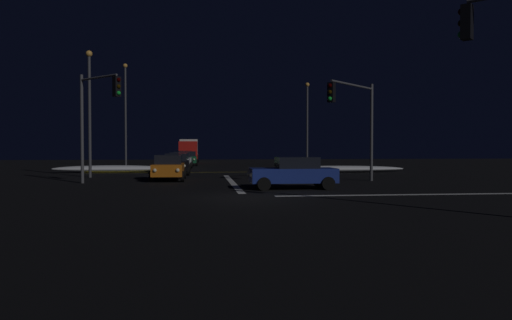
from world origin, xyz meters
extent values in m
cube|color=black|center=(0.00, 0.00, -0.05)|extent=(120.00, 120.00, 0.10)
cube|color=white|center=(0.00, 8.11, 0.00)|extent=(0.35, 13.88, 0.01)
cube|color=yellow|center=(0.00, 19.71, 0.00)|extent=(22.00, 0.15, 0.01)
cube|color=white|center=(8.21, 0.00, 0.00)|extent=(13.88, 0.40, 0.01)
ellipsoid|color=white|center=(-8.91, 20.28, 0.29)|extent=(9.55, 1.50, 0.57)
ellipsoid|color=white|center=(8.91, 18.42, 0.27)|extent=(11.77, 1.50, 0.54)
cube|color=#C66014|center=(-3.79, 10.38, 0.67)|extent=(1.80, 4.20, 0.70)
cube|color=black|center=(-3.79, 10.58, 1.29)|extent=(1.60, 2.00, 0.55)
cylinder|color=black|center=(-2.89, 8.83, 0.32)|extent=(0.22, 0.64, 0.64)
cylinder|color=black|center=(-4.69, 8.83, 0.32)|extent=(0.22, 0.64, 0.64)
cylinder|color=black|center=(-2.89, 11.93, 0.32)|extent=(0.22, 0.64, 0.64)
cylinder|color=black|center=(-4.69, 11.93, 0.32)|extent=(0.22, 0.64, 0.64)
sphere|color=#F9EFC6|center=(-3.14, 8.26, 0.72)|extent=(0.22, 0.22, 0.22)
sphere|color=#F9EFC6|center=(-4.44, 8.26, 0.72)|extent=(0.22, 0.22, 0.22)
cube|color=black|center=(-3.63, 16.84, 0.67)|extent=(1.80, 4.20, 0.70)
cube|color=black|center=(-3.63, 17.04, 1.29)|extent=(1.60, 2.00, 0.55)
cylinder|color=black|center=(-2.73, 15.29, 0.32)|extent=(0.22, 0.64, 0.64)
cylinder|color=black|center=(-4.53, 15.29, 0.32)|extent=(0.22, 0.64, 0.64)
cylinder|color=black|center=(-2.73, 18.39, 0.32)|extent=(0.22, 0.64, 0.64)
cylinder|color=black|center=(-4.53, 18.39, 0.32)|extent=(0.22, 0.64, 0.64)
sphere|color=#F9EFC6|center=(-2.98, 14.72, 0.72)|extent=(0.22, 0.22, 0.22)
sphere|color=#F9EFC6|center=(-4.28, 14.72, 0.72)|extent=(0.22, 0.22, 0.22)
cube|color=silver|center=(-3.68, 23.19, 0.67)|extent=(1.80, 4.20, 0.70)
cube|color=black|center=(-3.68, 23.39, 1.29)|extent=(1.60, 2.00, 0.55)
cylinder|color=black|center=(-2.78, 21.64, 0.32)|extent=(0.22, 0.64, 0.64)
cylinder|color=black|center=(-4.58, 21.64, 0.32)|extent=(0.22, 0.64, 0.64)
cylinder|color=black|center=(-2.78, 24.74, 0.32)|extent=(0.22, 0.64, 0.64)
cylinder|color=black|center=(-4.58, 24.74, 0.32)|extent=(0.22, 0.64, 0.64)
sphere|color=#F9EFC6|center=(-3.03, 21.07, 0.72)|extent=(0.22, 0.22, 0.22)
sphere|color=#F9EFC6|center=(-4.33, 21.07, 0.72)|extent=(0.22, 0.22, 0.22)
cube|color=#B7B7BC|center=(-3.60, 28.71, 0.67)|extent=(1.80, 4.20, 0.70)
cube|color=black|center=(-3.60, 28.91, 1.29)|extent=(1.60, 2.00, 0.55)
cylinder|color=black|center=(-2.70, 27.16, 0.32)|extent=(0.22, 0.64, 0.64)
cylinder|color=black|center=(-4.50, 27.16, 0.32)|extent=(0.22, 0.64, 0.64)
cylinder|color=black|center=(-2.70, 30.26, 0.32)|extent=(0.22, 0.64, 0.64)
cylinder|color=black|center=(-4.50, 30.26, 0.32)|extent=(0.22, 0.64, 0.64)
sphere|color=#F9EFC6|center=(-2.95, 26.59, 0.72)|extent=(0.22, 0.22, 0.22)
sphere|color=#F9EFC6|center=(-4.25, 26.59, 0.72)|extent=(0.22, 0.22, 0.22)
cube|color=#14512D|center=(-3.15, 34.49, 0.67)|extent=(1.80, 4.20, 0.70)
cube|color=black|center=(-3.15, 34.69, 1.29)|extent=(1.60, 2.00, 0.55)
cylinder|color=black|center=(-2.25, 32.94, 0.32)|extent=(0.22, 0.64, 0.64)
cylinder|color=black|center=(-4.05, 32.94, 0.32)|extent=(0.22, 0.64, 0.64)
cylinder|color=black|center=(-2.25, 36.04, 0.32)|extent=(0.22, 0.64, 0.64)
cylinder|color=black|center=(-4.05, 36.04, 0.32)|extent=(0.22, 0.64, 0.64)
sphere|color=#F9EFC6|center=(-2.50, 32.37, 0.72)|extent=(0.22, 0.22, 0.22)
sphere|color=#F9EFC6|center=(-3.80, 32.37, 0.72)|extent=(0.22, 0.22, 0.22)
cube|color=maroon|center=(-3.68, 41.09, 0.67)|extent=(1.80, 4.20, 0.70)
cube|color=black|center=(-3.68, 41.29, 1.29)|extent=(1.60, 2.00, 0.55)
cylinder|color=black|center=(-2.78, 39.54, 0.32)|extent=(0.22, 0.64, 0.64)
cylinder|color=black|center=(-4.58, 39.54, 0.32)|extent=(0.22, 0.64, 0.64)
cylinder|color=black|center=(-2.78, 42.64, 0.32)|extent=(0.22, 0.64, 0.64)
cylinder|color=black|center=(-4.58, 42.64, 0.32)|extent=(0.22, 0.64, 0.64)
sphere|color=#F9EFC6|center=(-3.03, 38.97, 0.72)|extent=(0.22, 0.22, 0.22)
sphere|color=#F9EFC6|center=(-4.33, 38.97, 0.72)|extent=(0.22, 0.22, 0.22)
cube|color=red|center=(-3.40, 44.42, 1.63)|extent=(2.40, 2.20, 2.30)
cube|color=silver|center=(-3.40, 48.92, 1.78)|extent=(2.40, 5.00, 2.60)
cylinder|color=black|center=(-2.20, 45.02, 0.48)|extent=(0.28, 0.96, 0.96)
cylinder|color=black|center=(-4.60, 45.02, 0.48)|extent=(0.28, 0.96, 0.96)
cylinder|color=black|center=(-2.20, 49.72, 0.48)|extent=(0.28, 0.96, 0.96)
cylinder|color=black|center=(-4.60, 49.72, 0.48)|extent=(0.28, 0.96, 0.96)
sphere|color=#F9EFC6|center=(-2.55, 43.27, 1.03)|extent=(0.26, 0.26, 0.26)
sphere|color=#F9EFC6|center=(-4.25, 43.27, 1.03)|extent=(0.26, 0.26, 0.26)
cube|color=navy|center=(2.70, 3.47, 0.67)|extent=(4.20, 1.80, 0.70)
cube|color=black|center=(2.90, 3.47, 1.29)|extent=(2.00, 1.60, 0.55)
cylinder|color=black|center=(1.15, 2.57, 0.32)|extent=(0.64, 0.22, 0.64)
cylinder|color=black|center=(1.15, 4.37, 0.32)|extent=(0.64, 0.22, 0.64)
cylinder|color=black|center=(4.25, 2.57, 0.32)|extent=(0.64, 0.22, 0.64)
cylinder|color=black|center=(4.25, 4.37, 0.32)|extent=(0.64, 0.22, 0.64)
sphere|color=#F9EFC6|center=(0.58, 2.82, 0.72)|extent=(0.22, 0.22, 0.22)
sphere|color=#F9EFC6|center=(0.58, 4.12, 0.72)|extent=(0.22, 0.22, 0.22)
cube|color=black|center=(6.20, -6.20, 5.84)|extent=(0.46, 0.46, 1.05)
sphere|color=black|center=(6.08, -6.08, 6.19)|extent=(0.22, 0.22, 0.22)
sphere|color=black|center=(6.08, -6.08, 5.84)|extent=(0.22, 0.22, 0.22)
sphere|color=green|center=(6.08, -6.08, 5.50)|extent=(0.22, 0.22, 0.22)
cylinder|color=#4C4C51|center=(8.51, 8.51, 2.94)|extent=(0.18, 0.18, 5.88)
cylinder|color=#4C4C51|center=(6.79, 6.79, 5.58)|extent=(3.53, 3.53, 0.12)
cube|color=black|center=(5.06, 5.06, 4.95)|extent=(0.46, 0.46, 1.05)
sphere|color=black|center=(4.95, 4.95, 5.30)|extent=(0.22, 0.22, 0.22)
sphere|color=black|center=(4.95, 4.95, 4.95)|extent=(0.22, 0.22, 0.22)
sphere|color=green|center=(4.95, 4.95, 4.61)|extent=(0.22, 0.22, 0.22)
cylinder|color=#4C4C51|center=(-8.51, 8.51, 3.08)|extent=(0.18, 0.18, 6.16)
cylinder|color=#4C4C51|center=(-7.35, 7.35, 5.86)|extent=(2.41, 2.41, 0.12)
cube|color=black|center=(-6.19, 6.19, 5.23)|extent=(0.46, 0.46, 1.05)
sphere|color=black|center=(-6.07, 6.07, 5.58)|extent=(0.22, 0.22, 0.22)
sphere|color=black|center=(-6.07, 6.07, 5.23)|extent=(0.22, 0.22, 0.22)
sphere|color=green|center=(-6.07, 6.07, 4.89)|extent=(0.22, 0.22, 0.22)
cylinder|color=#424247|center=(-9.21, 29.71, 4.96)|extent=(0.20, 0.20, 9.93)
sphere|color=#F9AD47|center=(-9.21, 29.71, 10.11)|extent=(0.44, 0.44, 0.44)
cylinder|color=#424247|center=(-9.21, 13.71, 4.06)|extent=(0.20, 0.20, 8.12)
sphere|color=#F9AD47|center=(-9.21, 13.71, 8.30)|extent=(0.44, 0.44, 0.44)
cylinder|color=#424247|center=(9.21, 29.71, 4.16)|extent=(0.20, 0.20, 8.32)
sphere|color=#F9AD47|center=(9.21, 29.71, 8.50)|extent=(0.44, 0.44, 0.44)
camera|label=1|loc=(-1.84, -20.31, 2.08)|focal=34.44mm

